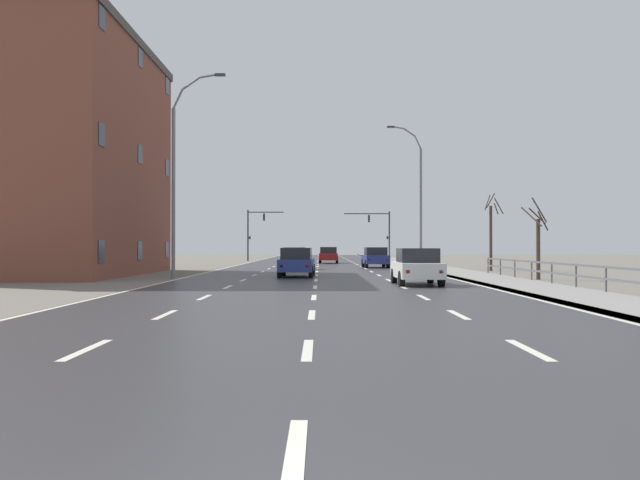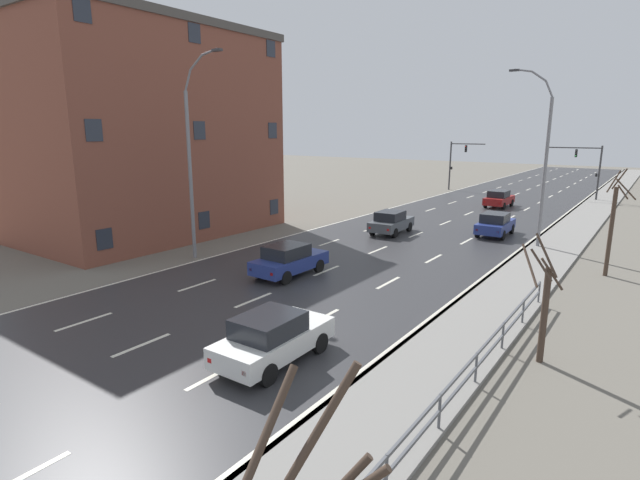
# 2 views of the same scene
# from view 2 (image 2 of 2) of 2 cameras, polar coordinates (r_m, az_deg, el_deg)

# --- Properties ---
(ground_plane) EXTENTS (160.00, 160.00, 0.12)m
(ground_plane) POSITION_cam_2_polar(r_m,az_deg,el_deg) (36.58, 12.93, 1.23)
(ground_plane) COLOR #666056
(road_asphalt_strip) EXTENTS (14.00, 120.00, 0.03)m
(road_asphalt_strip) POSITION_cam_2_polar(r_m,az_deg,el_deg) (47.74, 18.49, 3.59)
(road_asphalt_strip) COLOR #303033
(road_asphalt_strip) RESTS_ON ground
(sidewalk_right) EXTENTS (3.00, 120.00, 0.12)m
(sidewalk_right) POSITION_cam_2_polar(r_m,az_deg,el_deg) (46.07, 28.55, 2.46)
(sidewalk_right) COLOR gray
(sidewalk_right) RESTS_ON ground
(street_lamp_midground) EXTENTS (2.59, 0.24, 10.53)m
(street_lamp_midground) POSITION_cam_2_polar(r_m,az_deg,el_deg) (31.90, 24.51, 8.24)
(street_lamp_midground) COLOR slate
(street_lamp_midground) RESTS_ON ground
(street_lamp_left_bank) EXTENTS (2.86, 0.24, 10.89)m
(street_lamp_left_bank) POSITION_cam_2_polar(r_m,az_deg,el_deg) (27.41, -14.69, 8.73)
(street_lamp_left_bank) COLOR slate
(street_lamp_left_bank) RESTS_ON ground
(traffic_signal_right) EXTENTS (5.13, 0.36, 5.52)m
(traffic_signal_right) POSITION_cam_2_polar(r_m,az_deg,el_deg) (57.03, 28.87, 7.76)
(traffic_signal_right) COLOR #38383A
(traffic_signal_right) RESTS_ON ground
(traffic_signal_left) EXTENTS (4.10, 0.36, 5.72)m
(traffic_signal_left) POSITION_cam_2_polar(r_m,az_deg,el_deg) (60.99, 15.58, 9.10)
(traffic_signal_left) COLOR #38383A
(traffic_signal_left) RESTS_ON ground
(car_distant) EXTENTS (1.95, 4.16, 1.57)m
(car_distant) POSITION_cam_2_polar(r_m,az_deg,el_deg) (35.10, 19.74, 1.77)
(car_distant) COLOR navy
(car_distant) RESTS_ON ground
(car_near_left) EXTENTS (2.02, 4.20, 1.57)m
(car_near_left) POSITION_cam_2_polar(r_m,az_deg,el_deg) (34.12, 8.28, 2.09)
(car_near_left) COLOR #474C51
(car_near_left) RESTS_ON ground
(car_near_right) EXTENTS (1.87, 4.12, 1.57)m
(car_near_right) POSITION_cam_2_polar(r_m,az_deg,el_deg) (15.26, -5.50, -11.20)
(car_near_right) COLOR silver
(car_near_right) RESTS_ON ground
(car_far_left) EXTENTS (1.93, 4.15, 1.57)m
(car_far_left) POSITION_cam_2_polar(r_m,az_deg,el_deg) (23.92, -3.63, -2.31)
(car_far_left) COLOR navy
(car_far_left) RESTS_ON ground
(car_mid_centre) EXTENTS (1.90, 4.13, 1.57)m
(car_mid_centre) POSITION_cam_2_polar(r_m,az_deg,el_deg) (48.51, 20.12, 4.55)
(car_mid_centre) COLOR maroon
(car_mid_centre) RESTS_ON ground
(brick_building) EXTENTS (10.95, 16.38, 13.65)m
(brick_building) POSITION_cam_2_polar(r_m,az_deg,el_deg) (35.72, -19.66, 11.70)
(brick_building) COLOR brown
(brick_building) RESTS_ON ground
(bare_tree_mid) EXTENTS (1.31, 1.04, 4.06)m
(bare_tree_mid) POSITION_cam_2_polar(r_m,az_deg,el_deg) (16.24, 24.61, -7.11)
(bare_tree_mid) COLOR #423328
(bare_tree_mid) RESTS_ON ground
(bare_tree_far) EXTENTS (1.28, 1.37, 5.24)m
(bare_tree_far) POSITION_cam_2_polar(r_m,az_deg,el_deg) (27.34, 30.87, 1.34)
(bare_tree_far) COLOR #423328
(bare_tree_far) RESTS_ON ground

